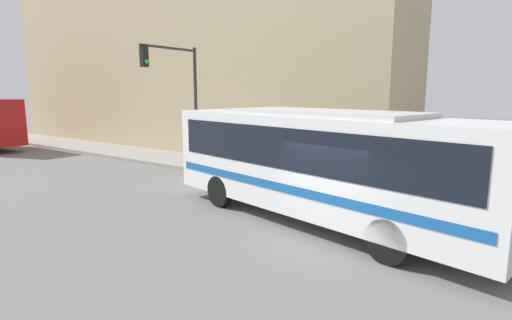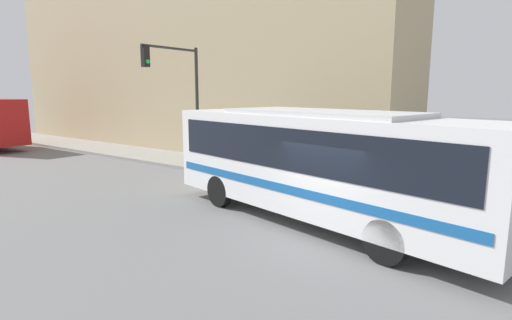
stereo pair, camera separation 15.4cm
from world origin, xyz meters
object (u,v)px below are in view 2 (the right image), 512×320
(fire_hydrant, at_px, (298,173))
(traffic_light_pole, at_px, (180,86))
(city_bus, at_px, (319,158))
(parking_meter, at_px, (189,147))

(fire_hydrant, relative_size, traffic_light_pole, 0.12)
(city_bus, bearing_deg, traffic_light_pole, 83.38)
(traffic_light_pole, height_order, parking_meter, traffic_light_pole)
(city_bus, distance_m, fire_hydrant, 5.00)
(city_bus, relative_size, fire_hydrant, 15.36)
(traffic_light_pole, xyz_separation_m, parking_meter, (0.92, 0.52, -2.98))
(city_bus, relative_size, traffic_light_pole, 1.88)
(city_bus, xyz_separation_m, parking_meter, (3.81, 9.33, -0.82))
(city_bus, height_order, traffic_light_pole, traffic_light_pole)
(city_bus, bearing_deg, parking_meter, 79.31)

